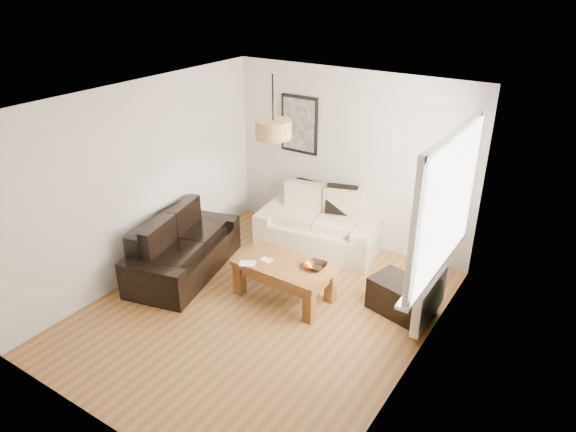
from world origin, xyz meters
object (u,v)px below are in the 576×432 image
Objects in this scene: sofa_leather at (183,246)px; coffee_table at (285,280)px; ottoman at (401,297)px; loveseat_cream at (319,221)px.

sofa_leather is 1.49× the size of coffee_table.
sofa_leather is 2.98m from ottoman.
coffee_table is at bearing -95.49° from sofa_leather.
coffee_table is 1.46m from ottoman.
coffee_table is (0.29, -1.39, -0.19)m from loveseat_cream.
sofa_leather is at bearing -135.67° from loveseat_cream.
sofa_leather is (-1.22, -1.61, -0.04)m from loveseat_cream.
loveseat_cream is 1.89m from ottoman.
loveseat_cream is 1.44× the size of coffee_table.
ottoman is at bearing -36.33° from loveseat_cream.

